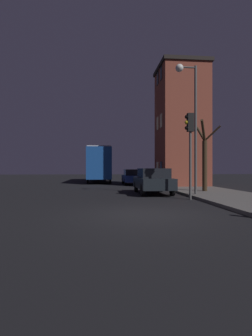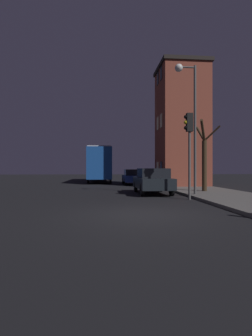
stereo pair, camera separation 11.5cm
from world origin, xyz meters
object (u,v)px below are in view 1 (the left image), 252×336
at_px(traffic_light, 190,138).
at_px(car_near_lane, 153,180).
at_px(car_mid_lane, 133,177).
at_px(bus, 99,162).
at_px(bare_tree, 205,158).
at_px(streetlamp, 190,107).

height_order(traffic_light, car_near_lane, traffic_light).
height_order(car_near_lane, car_mid_lane, car_near_lane).
bearing_deg(bus, car_near_lane, -77.26).
relative_size(bus, car_mid_lane, 2.66).
distance_m(bare_tree, car_mid_lane, 9.74).
relative_size(traffic_light, car_near_lane, 0.99).
distance_m(traffic_light, bare_tree, 3.83).
relative_size(bare_tree, bus, 0.39).
relative_size(traffic_light, bus, 0.39).
xyz_separation_m(streetlamp, car_mid_lane, (-1.75, 10.87, -4.13)).
xyz_separation_m(streetlamp, bare_tree, (1.57, 1.82, -2.69)).
distance_m(car_near_lane, car_mid_lane, 9.08).
height_order(streetlamp, traffic_light, streetlamp).
bearing_deg(traffic_light, bare_tree, 57.07).
bearing_deg(car_mid_lane, bare_tree, -69.89).
xyz_separation_m(streetlamp, car_near_lane, (-1.68, 1.79, -4.08)).
distance_m(streetlamp, traffic_light, 2.31).
xyz_separation_m(traffic_light, car_mid_lane, (-1.28, 12.18, -2.29)).
bearing_deg(bare_tree, bus, 114.19).
distance_m(streetlamp, bare_tree, 3.61).
distance_m(bus, car_mid_lane, 6.56).
bearing_deg(traffic_light, streetlamp, 70.57).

